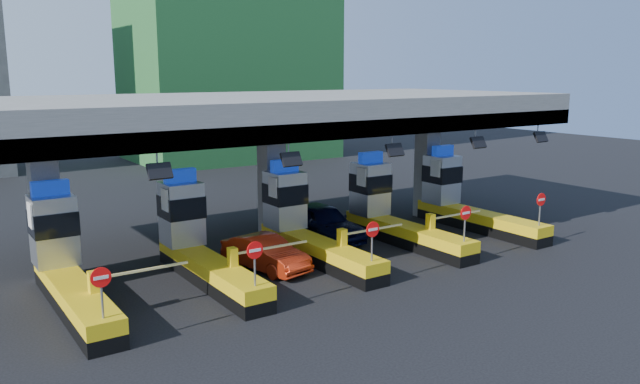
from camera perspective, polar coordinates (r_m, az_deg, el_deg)
ground at (r=27.75m, az=-1.26°, el=-5.98°), size 120.00×120.00×0.00m
toll_canopy at (r=29.08m, az=-4.40°, el=7.07°), size 28.00×12.09×7.00m
toll_lane_far_left at (r=23.98m, az=-22.31°, el=-6.05°), size 4.43×8.00×4.16m
toll_lane_left at (r=25.37m, az=-11.19°, el=-4.52°), size 4.43×8.00×4.16m
toll_lane_center at (r=27.61m, az=-1.58°, el=-3.06°), size 4.43×8.00×4.16m
toll_lane_right at (r=30.51m, az=6.37°, el=-1.78°), size 4.43×8.00×4.16m
toll_lane_far_right at (r=33.90m, az=12.83°, el=-0.71°), size 4.43×8.00×4.16m
bg_building_scaffold at (r=60.69m, az=-8.46°, el=16.39°), size 18.00×12.00×28.00m
van at (r=30.38m, az=0.15°, el=-2.74°), size 2.20×5.27×1.78m
red_car at (r=25.96m, az=-5.01°, el=-5.60°), size 2.30×4.46×1.40m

